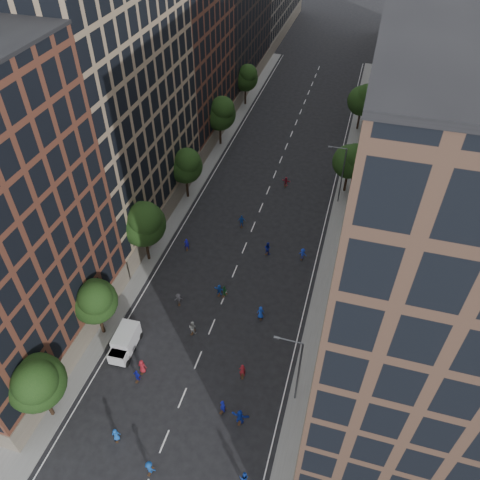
{
  "coord_description": "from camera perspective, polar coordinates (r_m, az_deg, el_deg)",
  "views": [
    {
      "loc": [
        12.01,
        -12.23,
        42.1
      ],
      "look_at": [
        -0.37,
        30.69,
        2.0
      ],
      "focal_mm": 35.0,
      "sensor_mm": 36.0,
      "label": 1
    }
  ],
  "objects": [
    {
      "name": "skater_5",
      "position": [
        46.35,
        -0.01,
        -20.75
      ],
      "size": [
        1.71,
        0.55,
        1.84
      ],
      "primitive_type": "imported",
      "rotation": [
        0.0,
        0.0,
        3.15
      ],
      "color": "#1633B7",
      "rests_on": "ground"
    },
    {
      "name": "bldg_right_b",
      "position": [
        62.18,
        21.76,
        14.67
      ],
      "size": [
        14.0,
        28.0,
        33.0
      ],
      "primitive_type": "cube",
      "color": "#696257",
      "rests_on": "ground"
    },
    {
      "name": "ground",
      "position": [
        68.15,
        2.48,
        3.72
      ],
      "size": [
        240.0,
        240.0,
        0.0
      ],
      "primitive_type": "plane",
      "color": "black",
      "rests_on": "ground"
    },
    {
      "name": "skater_17",
      "position": [
        72.77,
        5.62,
        7.07
      ],
      "size": [
        1.45,
        0.64,
        1.51
      ],
      "primitive_type": "imported",
      "rotation": [
        0.0,
        0.0,
        3.0
      ],
      "color": "maroon",
      "rests_on": "ground"
    },
    {
      "name": "skater_1",
      "position": [
        46.92,
        -2.11,
        -19.62
      ],
      "size": [
        0.75,
        0.64,
        1.75
      ],
      "primitive_type": "imported",
      "rotation": [
        0.0,
        0.0,
        2.73
      ],
      "color": "#151DAF",
      "rests_on": "ground"
    },
    {
      "name": "skater_14",
      "position": [
        60.58,
        3.37,
        -1.02
      ],
      "size": [
        1.06,
        0.95,
        1.81
      ],
      "primitive_type": "imported",
      "rotation": [
        0.0,
        0.0,
        2.78
      ],
      "color": "#111C91",
      "rests_on": "ground"
    },
    {
      "name": "streetlamp_far",
      "position": [
        68.13,
        12.23,
        8.06
      ],
      "size": [
        2.64,
        0.22,
        9.06
      ],
      "color": "#595B60",
      "rests_on": "ground"
    },
    {
      "name": "tree_right_b",
      "position": [
        87.86,
        14.84,
        16.27
      ],
      "size": [
        5.2,
        5.2,
        8.83
      ],
      "color": "black",
      "rests_on": "ground"
    },
    {
      "name": "tree_right_a",
      "position": [
        70.28,
        13.39,
        9.45
      ],
      "size": [
        5.0,
        5.0,
        8.39
      ],
      "color": "black",
      "rests_on": "ground"
    },
    {
      "name": "tree_left_0",
      "position": [
        45.76,
        -23.62,
        -15.61
      ],
      "size": [
        5.2,
        5.2,
        8.83
      ],
      "color": "black",
      "rests_on": "ground"
    },
    {
      "name": "bldg_left_c",
      "position": [
        81.75,
        -7.8,
        21.46
      ],
      "size": [
        14.0,
        20.0,
        28.0
      ],
      "primitive_type": "cube",
      "color": "brown",
      "rests_on": "ground"
    },
    {
      "name": "skater_8",
      "position": [
        52.18,
        -5.81,
        -10.56
      ],
      "size": [
        0.97,
        0.82,
        1.78
      ],
      "primitive_type": "imported",
      "rotation": [
        0.0,
        0.0,
        2.96
      ],
      "color": "#BBBCB7",
      "rests_on": "ground"
    },
    {
      "name": "sidewalk_left",
      "position": [
        76.87,
        -4.92,
        8.61
      ],
      "size": [
        4.0,
        105.0,
        0.15
      ],
      "primitive_type": "cube",
      "color": "slate",
      "rests_on": "ground"
    },
    {
      "name": "streetlamp_near",
      "position": [
        44.2,
        6.92,
        -15.25
      ],
      "size": [
        2.64,
        0.22,
        9.06
      ],
      "color": "#595B60",
      "rests_on": "ground"
    },
    {
      "name": "skater_12",
      "position": [
        53.3,
        2.53,
        -8.84
      ],
      "size": [
        0.95,
        0.75,
        1.71
      ],
      "primitive_type": "imported",
      "rotation": [
        0.0,
        0.0,
        3.41
      ],
      "color": "#173FBC",
      "rests_on": "ground"
    },
    {
      "name": "bldg_left_d",
      "position": [
        102.57,
        -2.31,
        27.14
      ],
      "size": [
        14.0,
        28.0,
        32.0
      ],
      "primitive_type": "cube",
      "color": "black",
      "rests_on": "ground"
    },
    {
      "name": "tree_left_1",
      "position": [
        50.46,
        -17.31,
        -7.04
      ],
      "size": [
        4.8,
        4.8,
        8.21
      ],
      "color": "black",
      "rests_on": "ground"
    },
    {
      "name": "skater_11",
      "position": [
        55.65,
        -2.53,
        -6.12
      ],
      "size": [
        1.41,
        0.5,
        1.51
      ],
      "primitive_type": "imported",
      "rotation": [
        0.0,
        0.0,
        3.1
      ],
      "color": "blue",
      "rests_on": "ground"
    },
    {
      "name": "bldg_left_b",
      "position": [
        61.82,
        -16.35,
        16.32
      ],
      "size": [
        14.0,
        26.0,
        34.0
      ],
      "primitive_type": "cube",
      "color": "#998164",
      "rests_on": "ground"
    },
    {
      "name": "sidewalk_right",
      "position": [
        73.03,
        13.16,
        5.55
      ],
      "size": [
        4.0,
        105.0,
        0.15
      ],
      "primitive_type": "cube",
      "color": "slate",
      "rests_on": "ground"
    },
    {
      "name": "bldg_right_c",
      "position": [
        87.07,
        21.79,
        22.86
      ],
      "size": [
        14.0,
        26.0,
        35.0
      ],
      "primitive_type": "cube",
      "color": "#998164",
      "rests_on": "ground"
    },
    {
      "name": "skater_2",
      "position": [
        44.19,
        0.5,
        -27.03
      ],
      "size": [
        0.87,
        0.7,
        1.72
      ],
      "primitive_type": "imported",
      "rotation": [
        0.0,
        0.0,
        3.2
      ],
      "color": "#1438A2",
      "rests_on": "ground"
    },
    {
      "name": "skater_13",
      "position": [
        61.5,
        -6.52,
        -0.52
      ],
      "size": [
        0.73,
        0.59,
        1.74
      ],
      "primitive_type": "imported",
      "rotation": [
        0.0,
        0.0,
        3.45
      ],
      "color": "#1816B7",
      "rests_on": "ground"
    },
    {
      "name": "tree_left_2",
      "position": [
        57.05,
        -11.69,
        2.1
      ],
      "size": [
        5.6,
        5.6,
        9.45
      ],
      "color": "black",
      "rests_on": "ground"
    },
    {
      "name": "skater_0",
      "position": [
        47.12,
        -14.88,
        -21.97
      ],
      "size": [
        0.88,
        0.74,
        1.55
      ],
      "primitive_type": "imported",
      "rotation": [
        0.0,
        0.0,
        3.52
      ],
      "color": "#154DAC",
      "rests_on": "ground"
    },
    {
      "name": "cargo_van",
      "position": [
        51.77,
        -13.87,
        -11.99
      ],
      "size": [
        2.3,
        4.55,
        2.37
      ],
      "rotation": [
        0.0,
        0.0,
        0.05
      ],
      "color": "white",
      "rests_on": "ground"
    },
    {
      "name": "skater_6",
      "position": [
        50.1,
        -11.85,
        -14.85
      ],
      "size": [
        0.88,
        0.59,
        1.77
      ],
      "primitive_type": "imported",
      "rotation": [
        0.0,
        0.0,
        3.17
      ],
      "color": "maroon",
      "rests_on": "ground"
    },
    {
      "name": "bldg_right_a",
      "position": [
        37.03,
        22.69,
        -2.71
      ],
      "size": [
        14.0,
        30.0,
        36.0
      ],
      "primitive_type": "cube",
      "color": "#4B3428",
      "rests_on": "ground"
    },
    {
      "name": "tree_left_4",
      "position": [
        80.37,
        -2.4,
        15.26
      ],
      "size": [
        5.4,
        5.4,
        9.08
      ],
      "color": "black",
      "rests_on": "ground"
    },
    {
      "name": "skater_4",
      "position": [
        49.72,
        -12.41,
        -15.86
      ],
      "size": [
        0.97,
        0.52,
        1.56
      ],
      "primitive_type": "imported",
      "rotation": [
        0.0,
        0.0,
        2.98
      ],
      "color": "#121792",
      "rests_on": "ground"
    },
    {
      "name": "tree_left_3",
      "position": [
        67.52,
        -6.62,
        9.11
      ],
      "size": [
        5.0,
        5.0,
        8.58
      ],
      "color": "black",
      "rests_on": "ground"
    },
    {
      "name": "skater_3",
      "position": [
        45.22,
        -10.95,
        -25.61
      ],
      "size": [
        1.1,
        0.71,
        1.61
      ],
      "primitive_type": "imported",
      "rotation": [
        0.0,
        0.0,
        3.03
      ],
      "color": "#124193",
      "rests_on": "ground"
    },
    {
      "name": "skater_16",
      "position": [
        64.59,
        0.21,
        2.3
      ],
      "size": [
        1.15,
        0.7,
        1.83
      ],
      "primitive_type": "imported",
      "rotation": [
        0.0,
        0.0,
        3.39
      ],
      "color": "#1340A0",
      "rests_on": "ground"
    },
    {
      "name": "skater_9",
      "position": [
        55.11,
        -7.5,
        -7.16
      ],
      "size": [
        1.15,
        0.94,
        1.55
      ],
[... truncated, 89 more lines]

